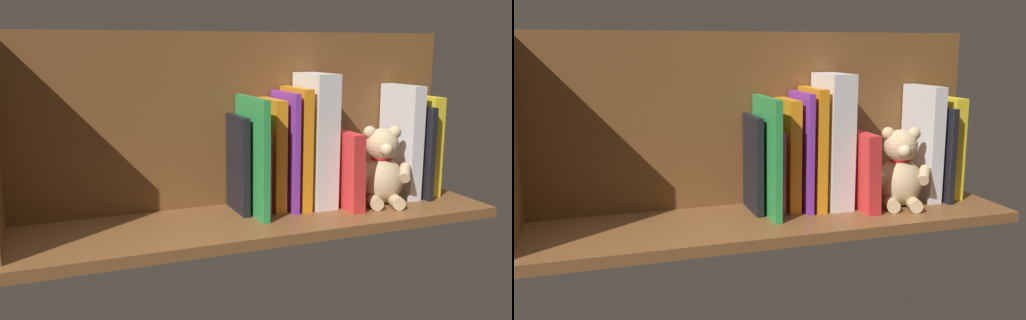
{
  "view_description": "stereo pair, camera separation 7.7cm",
  "coord_description": "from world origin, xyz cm",
  "views": [
    {
      "loc": [
        41.58,
        104.56,
        34.51
      ],
      "look_at": [
        0.0,
        0.0,
        11.8
      ],
      "focal_mm": 39.63,
      "sensor_mm": 36.0,
      "label": 1
    },
    {
      "loc": [
        34.34,
        107.15,
        34.51
      ],
      "look_at": [
        0.0,
        0.0,
        11.8
      ],
      "focal_mm": 39.63,
      "sensor_mm": 36.0,
      "label": 2
    }
  ],
  "objects": [
    {
      "name": "book_5",
      "position": [
        -8.17,
        -3.77,
        12.56
      ],
      "size": [
        1.2,
        12.95,
        25.12
      ],
      "primitive_type": "cube",
      "color": "purple",
      "rests_on": "ground_plane"
    },
    {
      "name": "book_2",
      "position": [
        -37.72,
        -3.59,
        12.94
      ],
      "size": [
        3.04,
        13.32,
        25.88
      ],
      "primitive_type": "cube",
      "color": "silver",
      "rests_on": "ground_plane"
    },
    {
      "name": "teddy_bear",
      "position": [
        -29.38,
        1.33,
        7.67
      ],
      "size": [
        13.5,
        13.08,
        17.42
      ],
      "rotation": [
        0.0,
        0.0,
        -0.3
      ],
      "color": "#D1B284",
      "rests_on": "ground_plane"
    },
    {
      "name": "shelf_back_panel",
      "position": [
        0.0,
        -11.4,
        18.8
      ],
      "size": [
        102.38,
        1.5,
        37.6
      ],
      "primitive_type": "cube",
      "color": "brown",
      "rests_on": "ground_plane"
    },
    {
      "name": "book_8",
      "position": [
        -0.17,
        -2.16,
        12.23
      ],
      "size": [
        1.42,
        16.17,
        24.45
      ],
      "primitive_type": "cube",
      "color": "green",
      "rests_on": "ground_plane"
    },
    {
      "name": "book_3",
      "position": [
        -20.43,
        -1.68,
        8.32
      ],
      "size": [
        3.34,
        17.15,
        16.71
      ],
      "primitive_type": "cube",
      "rotation": [
        0.0,
        0.03,
        0.0
      ],
      "color": "red",
      "rests_on": "ground_plane"
    },
    {
      "name": "book_7",
      "position": [
        -2.51,
        -4.59,
        8.69
      ],
      "size": [
        1.33,
        11.33,
        17.39
      ],
      "primitive_type": "cube",
      "color": "#B23F72",
      "rests_on": "ground_plane"
    },
    {
      "name": "ground_plane",
      "position": [
        0.0,
        0.0,
        -1.1
      ],
      "size": [
        102.38,
        27.3,
        2.2
      ],
      "primitive_type": "cube",
      "color": "brown"
    },
    {
      "name": "book_0",
      "position": [
        -43.98,
        -4.07,
        11.55
      ],
      "size": [
        3.06,
        12.35,
        23.11
      ],
      "primitive_type": "cube",
      "rotation": [
        0.0,
        0.0,
        0.0
      ],
      "color": "yellow",
      "rests_on": "ground_plane"
    },
    {
      "name": "dictionary_thick_white",
      "position": [
        -15.44,
        -3.8,
        14.44
      ],
      "size": [
        5.25,
        12.69,
        28.88
      ],
      "primitive_type": "cube",
      "color": "silver",
      "rests_on": "ground_plane"
    },
    {
      "name": "book_1",
      "position": [
        -40.85,
        -2.9,
        10.6
      ],
      "size": [
        1.29,
        14.7,
        21.2
      ],
      "primitive_type": "cube",
      "color": "black",
      "rests_on": "ground_plane"
    },
    {
      "name": "book_4",
      "position": [
        -10.79,
        -3.9,
        12.98
      ],
      "size": [
        2.14,
        12.71,
        25.96
      ],
      "primitive_type": "cube",
      "color": "orange",
      "rests_on": "ground_plane"
    },
    {
      "name": "book_9",
      "position": [
        2.22,
        -4.76,
        10.21
      ],
      "size": [
        1.44,
        10.98,
        20.41
      ],
      "primitive_type": "cube",
      "color": "black",
      "rests_on": "ground_plane"
    },
    {
      "name": "book_6",
      "position": [
        -5.37,
        -4.6,
        11.84
      ],
      "size": [
        2.48,
        11.31,
        23.68
      ],
      "primitive_type": "cube",
      "color": "orange",
      "rests_on": "ground_plane"
    }
  ]
}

